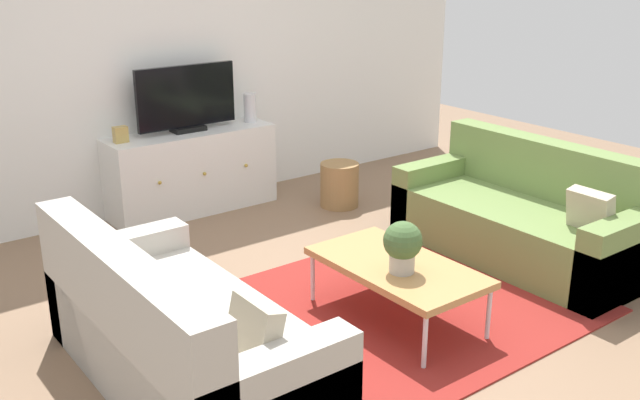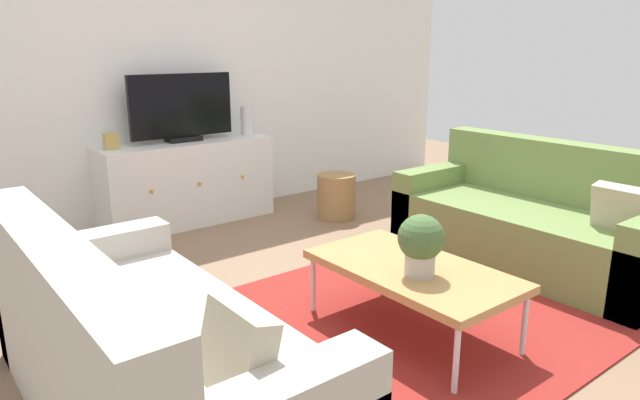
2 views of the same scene
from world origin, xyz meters
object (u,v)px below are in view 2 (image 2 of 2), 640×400
wicker_basket (336,196)px  flat_screen_tv (182,108)px  potted_plant (421,242)px  tv_console (187,182)px  glass_vase (247,121)px  couch_right_side (538,224)px  couch_left_side (133,362)px  coffee_table (412,271)px  mantel_clock (111,141)px

wicker_basket → flat_screen_tv: bearing=147.1°
potted_plant → tv_console: bearing=89.7°
glass_vase → couch_right_side: bearing=-69.3°
couch_left_side → flat_screen_tv: bearing=60.2°
couch_right_side → flat_screen_tv: bearing=122.1°
tv_console → potted_plant: bearing=-90.3°
couch_left_side → wicker_basket: bearing=34.6°
couch_right_side → couch_left_side: bearing=180.0°
couch_right_side → flat_screen_tv: 2.91m
coffee_table → potted_plant: 0.23m
potted_plant → tv_console: size_ratio=0.21×
couch_right_side → mantel_clock: mantel_clock is taller
coffee_table → tv_console: size_ratio=0.75×
tv_console → glass_vase: bearing=0.0°
couch_right_side → potted_plant: size_ratio=5.91×
flat_screen_tv → wicker_basket: 1.51m
coffee_table → couch_right_side: bearing=6.4°
couch_right_side → glass_vase: 2.60m
potted_plant → mantel_clock: mantel_clock is taller
coffee_table → wicker_basket: (1.04, 1.86, -0.15)m
potted_plant → glass_vase: glass_vase is taller
mantel_clock → wicker_basket: 1.91m
coffee_table → wicker_basket: 2.13m
potted_plant → glass_vase: size_ratio=1.23×
couch_left_side → tv_console: couch_left_side is taller
couch_left_side → flat_screen_tv: 2.85m
couch_right_side → wicker_basket: size_ratio=4.72×
flat_screen_tv → mantel_clock: flat_screen_tv is taller
flat_screen_tv → couch_right_side: bearing=-57.9°
tv_console → mantel_clock: (-0.61, 0.00, 0.42)m
couch_left_side → tv_console: (1.37, 2.37, 0.07)m
coffee_table → wicker_basket: wicker_basket is taller
couch_left_side → glass_vase: (1.98, 2.37, 0.55)m
couch_left_side → wicker_basket: size_ratio=4.72×
coffee_table → potted_plant: potted_plant is taller
tv_console → couch_right_side: bearing=-57.7°
couch_right_side → coffee_table: bearing=-173.6°
glass_vase → flat_screen_tv: bearing=178.1°
potted_plant → wicker_basket: (1.10, 1.96, -0.36)m
coffee_table → mantel_clock: 2.65m
potted_plant → glass_vase: (0.62, 2.64, 0.28)m
couch_right_side → tv_console: bearing=122.3°
couch_right_side → mantel_clock: 3.21m
tv_console → glass_vase: size_ratio=5.74×
couch_left_side → couch_right_side: 2.87m
tv_console → flat_screen_tv: size_ratio=1.63×
couch_right_side → potted_plant: (-1.52, -0.27, 0.27)m
tv_console → couch_left_side: bearing=-120.0°
couch_left_side → wicker_basket: (2.46, 1.69, -0.08)m
couch_left_side → coffee_table: bearing=-6.6°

